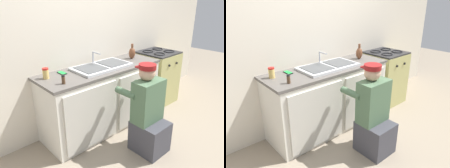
# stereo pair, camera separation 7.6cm
# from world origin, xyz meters

# --- Properties ---
(ground_plane) EXTENTS (12.00, 12.00, 0.00)m
(ground_plane) POSITION_xyz_m (0.00, 0.00, 0.00)
(ground_plane) COLOR gray
(back_wall) EXTENTS (6.00, 0.10, 2.50)m
(back_wall) POSITION_xyz_m (0.00, 0.65, 1.25)
(back_wall) COLOR beige
(back_wall) RESTS_ON ground_plane
(counter_cabinet) EXTENTS (1.76, 0.62, 0.88)m
(counter_cabinet) POSITION_xyz_m (0.00, 0.29, 0.44)
(counter_cabinet) COLOR silver
(counter_cabinet) RESTS_ON ground_plane
(countertop) EXTENTS (1.80, 0.62, 0.03)m
(countertop) POSITION_xyz_m (0.00, 0.30, 0.89)
(countertop) COLOR #5B5651
(countertop) RESTS_ON counter_cabinet
(sink_double_basin) EXTENTS (0.80, 0.44, 0.19)m
(sink_double_basin) POSITION_xyz_m (0.00, 0.30, 0.93)
(sink_double_basin) COLOR silver
(sink_double_basin) RESTS_ON countertop
(stove_range) EXTENTS (0.61, 0.62, 0.94)m
(stove_range) POSITION_xyz_m (1.28, 0.30, 0.46)
(stove_range) COLOR tan
(stove_range) RESTS_ON ground_plane
(plumber_person) EXTENTS (0.42, 0.61, 1.10)m
(plumber_person) POSITION_xyz_m (0.06, -0.48, 0.46)
(plumber_person) COLOR #3F3F47
(plumber_person) RESTS_ON ground_plane
(spice_bottle_pepper) EXTENTS (0.04, 0.04, 0.10)m
(spice_bottle_pepper) POSITION_xyz_m (-0.69, 0.14, 0.96)
(spice_bottle_pepper) COLOR #513823
(spice_bottle_pepper) RESTS_ON countertop
(condiment_jar) EXTENTS (0.07, 0.07, 0.13)m
(condiment_jar) POSITION_xyz_m (-0.76, 0.42, 0.98)
(condiment_jar) COLOR #DBB760
(condiment_jar) RESTS_ON countertop
(vase_decorative) EXTENTS (0.10, 0.10, 0.23)m
(vase_decorative) POSITION_xyz_m (0.64, 0.33, 1.00)
(vase_decorative) COLOR brown
(vase_decorative) RESTS_ON countertop
(cell_phone) EXTENTS (0.07, 0.14, 0.01)m
(cell_phone) POSITION_xyz_m (-0.53, 0.45, 0.92)
(cell_phone) COLOR black
(cell_phone) RESTS_ON countertop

